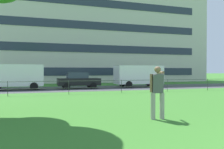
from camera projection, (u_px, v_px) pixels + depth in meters
The scene contains 7 objects.
street_strip at pixel (104, 88), 21.78m from camera, with size 80.00×6.56×0.01m, color #424247.
park_fence at pixel (121, 84), 16.93m from camera, with size 39.81×0.04×1.00m.
person_thrower at pixel (157, 90), 7.59m from camera, with size 0.63×0.75×1.81m.
panel_van_left at pixel (14, 76), 19.62m from camera, with size 5.01×2.12×2.24m.
car_black_far_right at pixel (78, 80), 21.28m from camera, with size 4.06×1.92×1.54m.
panel_van_right at pixel (139, 75), 23.43m from camera, with size 5.03×2.16×2.24m.
apartment_building_background at pixel (92, 21), 36.27m from camera, with size 36.72×10.68×19.75m.
Camera 1 is at (-5.66, -2.05, 1.64)m, focal length 35.56 mm.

